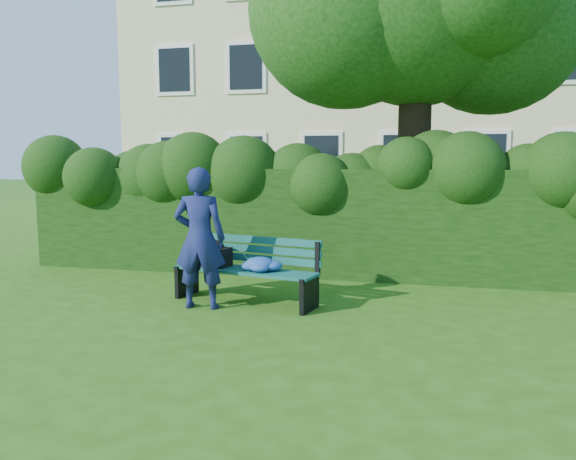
# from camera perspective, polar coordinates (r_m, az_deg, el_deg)

# --- Properties ---
(ground) EXTENTS (80.00, 80.00, 0.00)m
(ground) POSITION_cam_1_polar(r_m,az_deg,el_deg) (7.65, -1.06, -7.63)
(ground) COLOR #2A5211
(ground) RESTS_ON ground
(apartment_building) EXTENTS (16.00, 8.08, 12.00)m
(apartment_building) POSITION_cam_1_polar(r_m,az_deg,el_deg) (21.61, 8.76, 17.91)
(apartment_building) COLOR beige
(apartment_building) RESTS_ON ground
(hedge) EXTENTS (10.00, 1.00, 1.80)m
(hedge) POSITION_cam_1_polar(r_m,az_deg,el_deg) (9.60, 2.23, 0.87)
(hedge) COLOR black
(hedge) RESTS_ON ground
(park_bench) EXTENTS (2.11, 0.99, 0.89)m
(park_bench) POSITION_cam_1_polar(r_m,az_deg,el_deg) (7.74, -4.49, -3.63)
(park_bench) COLOR #10514A
(park_bench) RESTS_ON ground
(man_reading) EXTENTS (0.73, 0.53, 1.86)m
(man_reading) POSITION_cam_1_polar(r_m,az_deg,el_deg) (7.43, -8.96, -0.84)
(man_reading) COLOR #161D50
(man_reading) RESTS_ON ground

